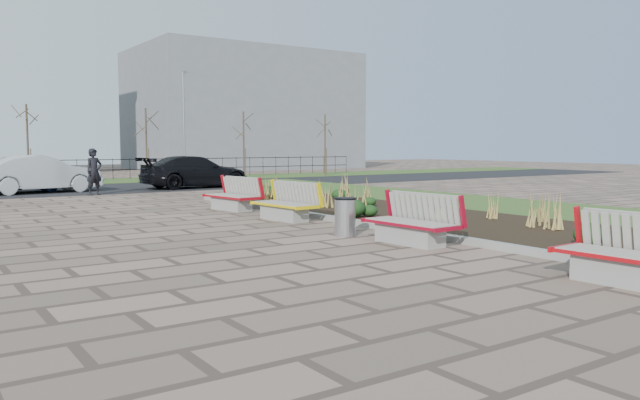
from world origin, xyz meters
TOP-DOWN VIEW (x-y plane):
  - ground at (0.00, 0.00)m, footprint 120.00×120.00m
  - planting_bed at (6.25, 5.00)m, footprint 4.50×18.00m
  - planting_curb at (3.92, 5.00)m, footprint 0.16×18.00m
  - grass_verge_near at (11.00, 5.00)m, footprint 5.00×38.00m
  - grass_verge_far at (0.00, 28.00)m, footprint 80.00×5.00m
  - road at (0.00, 22.00)m, footprint 80.00×7.00m
  - bench_a at (3.00, -2.59)m, footprint 1.01×2.14m
  - bench_b at (3.00, 1.98)m, footprint 1.00×2.14m
  - bench_c at (3.00, 6.89)m, footprint 1.09×2.17m
  - bench_d at (3.00, 10.05)m, footprint 1.16×2.20m
  - litter_bin at (2.59, 3.61)m, footprint 0.46×0.46m
  - pedestrian at (1.09, 18.46)m, footprint 0.79×0.64m
  - car_blue at (-1.41, 21.59)m, footprint 4.06×1.71m
  - car_silver at (-0.51, 20.81)m, footprint 4.97×2.29m
  - car_black at (6.14, 20.12)m, footprint 5.20×2.24m
  - tree_c at (0.00, 26.50)m, footprint 1.40×1.40m
  - tree_d at (6.00, 26.50)m, footprint 1.40×1.40m
  - tree_e at (12.00, 26.50)m, footprint 1.40×1.40m
  - tree_f at (18.00, 26.50)m, footprint 1.40×1.40m
  - lamp_east at (8.00, 26.00)m, footprint 0.24×0.60m
  - railing_fence at (0.00, 29.50)m, footprint 44.00×0.10m
  - building_grey at (20.00, 42.00)m, footprint 18.00×12.00m

SIDE VIEW (x-z plane):
  - ground at x=0.00m, z-range 0.00..0.00m
  - road at x=0.00m, z-range 0.00..0.02m
  - grass_verge_near at x=11.00m, z-range 0.00..0.04m
  - grass_verge_far at x=0.00m, z-range 0.00..0.04m
  - planting_bed at x=6.25m, z-range 0.00..0.10m
  - planting_curb at x=3.92m, z-range 0.00..0.15m
  - litter_bin at x=2.59m, z-range 0.00..0.83m
  - bench_a at x=3.00m, z-range 0.00..1.00m
  - bench_b at x=3.00m, z-range 0.00..1.00m
  - bench_c at x=3.00m, z-range 0.00..1.00m
  - bench_d at x=3.00m, z-range 0.00..1.00m
  - railing_fence at x=0.00m, z-range 0.04..1.24m
  - car_blue at x=-1.41m, z-range 0.02..1.39m
  - car_black at x=6.14m, z-range 0.02..1.51m
  - car_silver at x=-0.51m, z-range 0.02..1.60m
  - pedestrian at x=1.09m, z-range 0.00..1.88m
  - tree_c at x=0.00m, z-range 0.04..4.04m
  - tree_d at x=6.00m, z-range 0.04..4.04m
  - tree_e at x=12.00m, z-range 0.04..4.04m
  - tree_f at x=18.00m, z-range 0.04..4.04m
  - lamp_east at x=8.00m, z-range 0.04..6.04m
  - building_grey at x=20.00m, z-range 0.00..10.00m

